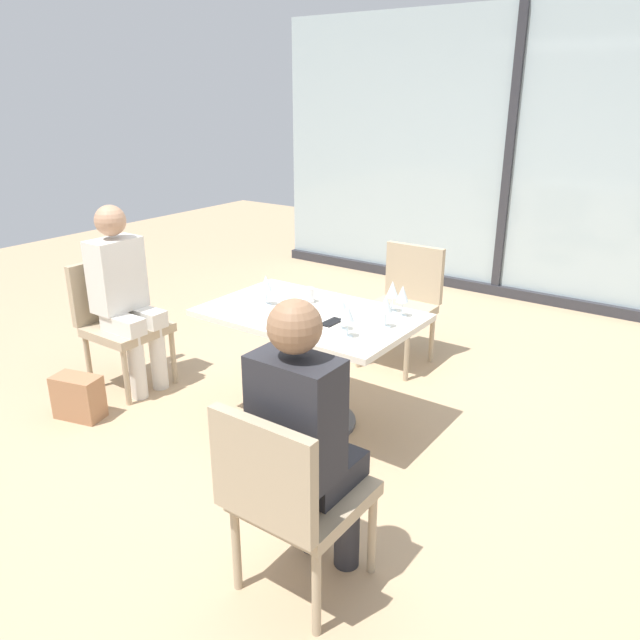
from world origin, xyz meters
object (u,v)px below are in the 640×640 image
(wine_glass_1, at_px, (266,284))
(wine_glass_3, at_px, (386,304))
(chair_near_window, at_px, (404,298))
(wine_glass_5, at_px, (342,307))
(person_side_end, at_px, (124,291))
(person_front_right, at_px, (306,433))
(coffee_cup, at_px, (308,295))
(wine_glass_0, at_px, (348,313))
(cell_phone_on_table, at_px, (332,322))
(wine_glass_2, at_px, (403,295))
(handbag_0, at_px, (78,397))
(dining_table_main, at_px, (310,344))
(chair_side_end, at_px, (117,316))
(chair_front_right, at_px, (289,492))
(wine_glass_4, at_px, (392,290))

(wine_glass_1, height_order, wine_glass_3, same)
(chair_near_window, distance_m, wine_glass_5, 1.39)
(chair_near_window, xyz_separation_m, person_side_end, (-1.30, -1.48, 0.20))
(person_front_right, bearing_deg, coffee_cup, 126.15)
(wine_glass_0, height_order, cell_phone_on_table, wine_glass_0)
(wine_glass_1, bearing_deg, wine_glass_2, 20.73)
(person_front_right, relative_size, coffee_cup, 14.00)
(chair_near_window, height_order, wine_glass_0, wine_glass_0)
(wine_glass_2, height_order, coffee_cup, wine_glass_2)
(wine_glass_0, height_order, handbag_0, wine_glass_0)
(dining_table_main, distance_m, wine_glass_3, 0.58)
(dining_table_main, bearing_deg, wine_glass_3, 4.78)
(person_front_right, bearing_deg, person_side_end, 159.88)
(chair_side_end, xyz_separation_m, wine_glass_0, (1.80, 0.11, 0.37))
(chair_side_end, bearing_deg, person_side_end, 0.00)
(chair_near_window, xyz_separation_m, wine_glass_0, (0.39, -1.37, 0.37))
(coffee_cup, bearing_deg, wine_glass_3, -9.26)
(dining_table_main, xyz_separation_m, handbag_0, (-1.23, -0.79, -0.39))
(person_side_end, xyz_separation_m, cell_phone_on_table, (1.51, 0.23, 0.03))
(chair_front_right, distance_m, wine_glass_5, 1.19)
(wine_glass_2, height_order, wine_glass_4, same)
(chair_near_window, distance_m, wine_glass_2, 1.10)
(person_side_end, distance_m, wine_glass_2, 1.86)
(wine_glass_2, height_order, wine_glass_3, same)
(chair_front_right, distance_m, wine_glass_4, 1.55)
(wine_glass_0, distance_m, wine_glass_5, 0.10)
(wine_glass_1, xyz_separation_m, wine_glass_2, (0.76, 0.29, 0.00))
(wine_glass_5, xyz_separation_m, coffee_cup, (-0.42, 0.27, -0.09))
(cell_phone_on_table, bearing_deg, wine_glass_1, 178.49)
(wine_glass_1, xyz_separation_m, wine_glass_4, (0.67, 0.33, 0.00))
(person_side_end, relative_size, handbag_0, 4.20)
(wine_glass_2, xyz_separation_m, wine_glass_5, (-0.16, -0.37, 0.00))
(wine_glass_3, height_order, coffee_cup, wine_glass_3)
(wine_glass_1, relative_size, handbag_0, 0.62)
(wine_glass_2, xyz_separation_m, handbag_0, (-1.70, -1.03, -0.72))
(chair_near_window, distance_m, cell_phone_on_table, 1.28)
(chair_side_end, bearing_deg, wine_glass_1, 13.07)
(wine_glass_1, xyz_separation_m, wine_glass_5, (0.60, -0.08, 0.00))
(person_front_right, relative_size, wine_glass_2, 6.81)
(wine_glass_1, relative_size, cell_phone_on_table, 1.28)
(person_front_right, relative_size, wine_glass_0, 6.81)
(dining_table_main, xyz_separation_m, wine_glass_3, (0.48, 0.04, 0.33))
(wine_glass_2, bearing_deg, person_front_right, -77.50)
(dining_table_main, relative_size, chair_near_window, 1.42)
(wine_glass_3, relative_size, wine_glass_4, 1.00)
(dining_table_main, height_order, handbag_0, dining_table_main)
(wine_glass_3, bearing_deg, wine_glass_2, 92.37)
(wine_glass_1, bearing_deg, wine_glass_5, -8.03)
(chair_side_end, height_order, handbag_0, chair_side_end)
(dining_table_main, distance_m, wine_glass_0, 0.55)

